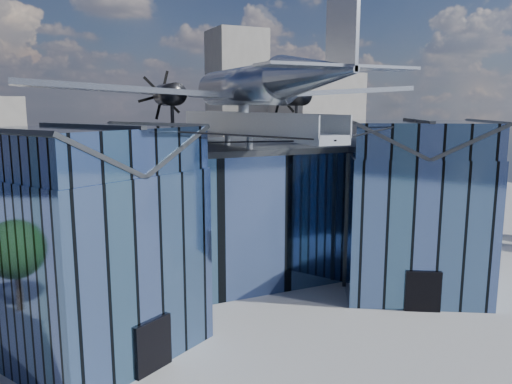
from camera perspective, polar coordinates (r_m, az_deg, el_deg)
name	(u,v)px	position (r m, az deg, el deg)	size (l,w,h in m)	color
ground_plane	(269,308)	(32.69, 1.51, -13.09)	(120.00, 120.00, 0.00)	gray
museum	(234,206)	(36.14, -2.54, -1.66)	(32.88, 24.50, 17.60)	#476592
bg_towers	(131,124)	(78.92, -14.06, 7.57)	(77.00, 24.50, 26.00)	gray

